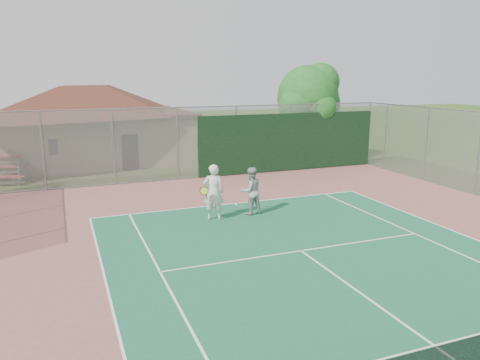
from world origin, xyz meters
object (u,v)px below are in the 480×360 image
Objects in this scene: clubhouse at (88,116)px; player_grey_back at (251,191)px; player_white_front at (214,193)px; tree at (309,98)px.

player_grey_back is (4.70, -13.53, -1.79)m from clubhouse.
player_white_front reaches higher than player_grey_back.
clubhouse is 14.14m from player_white_front.
clubhouse is 6.25× the size of player_white_front.
clubhouse is at bearing 156.24° from tree.
clubhouse is 2.17× the size of tree.
player_white_front is at bearing -78.22° from clubhouse.
tree reaches higher than clubhouse.
tree is at bearing -25.30° from clubhouse.
clubhouse is 14.43m from player_grey_back.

